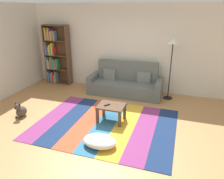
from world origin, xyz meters
The scene contains 11 objects.
ground_plane centered at (0.00, 0.00, 0.00)m, with size 14.00×14.00×0.00m, color #B27F4C.
back_wall centered at (0.00, 2.55, 1.35)m, with size 6.80×0.10×2.70m, color silver.
left_wall centered at (-3.40, 0.75, 1.35)m, with size 0.10×5.50×2.70m, color beige.
rug centered at (0.06, 0.03, 0.01)m, with size 3.18×2.47×0.01m.
couch centered at (0.00, 2.02, 0.34)m, with size 2.26×0.80×1.00m.
bookshelf centered at (-2.65, 2.31, 0.99)m, with size 0.90×0.28×2.03m.
coffee_table centered at (0.13, 0.23, 0.33)m, with size 0.62×0.51×0.40m.
pouf centered at (0.24, -0.80, 0.11)m, with size 0.67×0.48×0.20m, color white.
dog centered at (-2.08, -0.28, 0.16)m, with size 0.22×0.35×0.40m.
standing_lamp centered at (1.31, 2.08, 1.49)m, with size 0.32×0.32×1.78m.
tv_remote centered at (0.04, 0.20, 0.42)m, with size 0.04×0.15×0.02m, color black.
Camera 1 is at (1.61, -4.16, 2.58)m, focal length 34.82 mm.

